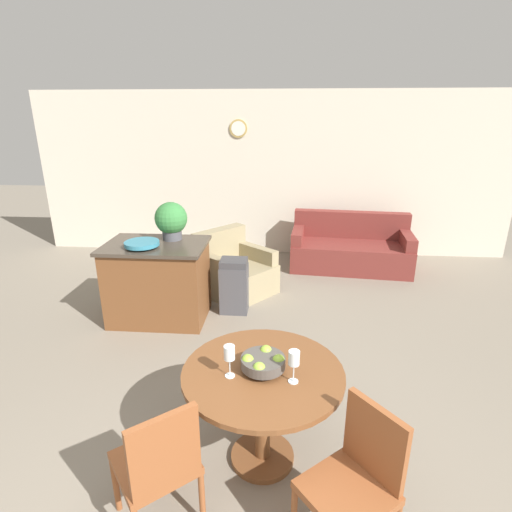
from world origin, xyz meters
The scene contains 13 objects.
wall_back centered at (0.00, 5.48, 1.35)m, with size 8.00×0.09×2.70m.
dining_table centered at (0.15, 0.88, 0.57)m, with size 1.06×1.06×0.74m.
dining_chair_near_left centered at (-0.39, 0.35, 0.49)m, with size 0.59×0.59×0.88m.
dining_chair_near_right centered at (0.69, 0.34, 0.49)m, with size 0.59×0.59×0.88m.
fruit_bowl centered at (0.15, 0.88, 0.80)m, with size 0.29×0.29×0.12m.
wine_glass_left centered at (-0.05, 0.81, 0.90)m, with size 0.07×0.07×0.22m.
wine_glass_right centered at (0.35, 0.78, 0.90)m, with size 0.07×0.07×0.22m.
kitchen_island centered at (-1.20, 2.89, 0.47)m, with size 1.15×0.79×0.93m.
teal_bowl centered at (-1.29, 2.74, 0.98)m, with size 0.38×0.38×0.07m.
potted_plant centered at (-1.05, 3.07, 1.17)m, with size 0.37×0.37×0.44m.
trash_bin centered at (-0.34, 3.13, 0.34)m, with size 0.33×0.29×0.68m.
couch centered at (1.30, 4.79, 0.29)m, with size 1.89×1.01×0.85m.
armchair centered at (-0.41, 3.70, 0.29)m, with size 1.18×1.18×0.84m.
Camera 1 is at (0.28, -1.31, 2.30)m, focal length 28.00 mm.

